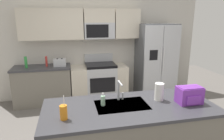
{
  "coord_description": "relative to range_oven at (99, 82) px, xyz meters",
  "views": [
    {
      "loc": [
        -0.8,
        -2.96,
        2.01
      ],
      "look_at": [
        -0.02,
        0.6,
        1.05
      ],
      "focal_mm": 32.4,
      "sensor_mm": 36.0,
      "label": 1
    }
  ],
  "objects": [
    {
      "name": "soap_dispenser",
      "position": [
        -0.32,
        -2.38,
        0.53
      ],
      "size": [
        0.06,
        0.06,
        0.17
      ],
      "color": "#A5D8B2",
      "rests_on": "island_counter"
    },
    {
      "name": "range_oven",
      "position": [
        0.0,
        0.0,
        0.0
      ],
      "size": [
        1.36,
        0.61,
        1.1
      ],
      "color": "#B7BABF",
      "rests_on": "ground"
    },
    {
      "name": "back_counter",
      "position": [
        -1.34,
        -0.0,
        0.01
      ],
      "size": [
        1.3,
        0.63,
        0.9
      ],
      "color": "slate",
      "rests_on": "ground"
    },
    {
      "name": "refrigerator",
      "position": [
        1.45,
        -0.07,
        0.48
      ],
      "size": [
        0.9,
        0.76,
        1.85
      ],
      "color": "#4C4F54",
      "rests_on": "ground"
    },
    {
      "name": "bottle_green",
      "position": [
        -1.65,
        -0.05,
        0.58
      ],
      "size": [
        0.06,
        0.06,
        0.26
      ],
      "primitive_type": "cylinder",
      "color": "green",
      "rests_on": "back_counter"
    },
    {
      "name": "island_counter",
      "position": [
        0.02,
        -2.46,
        0.01
      ],
      "size": [
        2.22,
        0.95,
        0.9
      ],
      "color": "slate",
      "rests_on": "ground"
    },
    {
      "name": "drink_cup_orange",
      "position": [
        -0.81,
        -2.65,
        0.54
      ],
      "size": [
        0.08,
        0.08,
        0.29
      ],
      "color": "orange",
      "rests_on": "island_counter"
    },
    {
      "name": "paper_towel_roll",
      "position": [
        0.47,
        -2.37,
        0.58
      ],
      "size": [
        0.12,
        0.12,
        0.24
      ],
      "primitive_type": "cylinder",
      "color": "white",
      "rests_on": "island_counter"
    },
    {
      "name": "sink_faucet",
      "position": [
        -0.07,
        -2.27,
        0.62
      ],
      "size": [
        0.09,
        0.21,
        0.28
      ],
      "color": "#B7BABF",
      "rests_on": "island_counter"
    },
    {
      "name": "kitchen_wall_unit",
      "position": [
        -0.06,
        0.28,
        1.03
      ],
      "size": [
        5.2,
        0.43,
        2.6
      ],
      "color": "beige",
      "rests_on": "ground"
    },
    {
      "name": "ground_plane",
      "position": [
        0.08,
        -1.8,
        -0.44
      ],
      "size": [
        9.0,
        9.0,
        0.0
      ],
      "primitive_type": "plane",
      "color": "#66605B",
      "rests_on": "ground"
    },
    {
      "name": "backpack",
      "position": [
        0.82,
        -2.55,
        0.57
      ],
      "size": [
        0.32,
        0.22,
        0.23
      ],
      "color": "purple",
      "rests_on": "island_counter"
    },
    {
      "name": "pepper_mill",
      "position": [
        -1.22,
        -0.0,
        0.57
      ],
      "size": [
        0.05,
        0.05,
        0.24
      ],
      "primitive_type": "cylinder",
      "color": "#B2332D",
      "rests_on": "back_counter"
    },
    {
      "name": "toaster",
      "position": [
        -0.92,
        -0.05,
        0.55
      ],
      "size": [
        0.28,
        0.16,
        0.18
      ],
      "color": "#B7BABF",
      "rests_on": "back_counter"
    }
  ]
}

